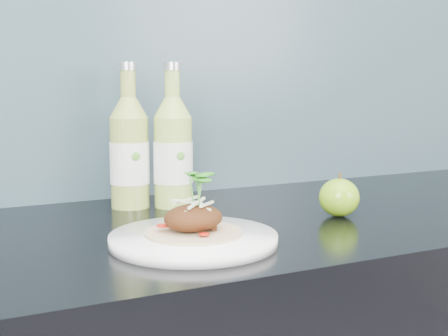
{
  "coord_description": "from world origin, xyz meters",
  "views": [
    {
      "loc": [
        -0.45,
        0.77,
        1.14
      ],
      "look_at": [
        -0.02,
        1.64,
        1.0
      ],
      "focal_mm": 50.0,
      "sensor_mm": 36.0,
      "label": 1
    }
  ],
  "objects_px": {
    "dinner_plate": "(193,239)",
    "cider_bottle_right": "(173,153)",
    "green_apple": "(339,197)",
    "cider_bottle_left": "(129,153)"
  },
  "relations": [
    {
      "from": "dinner_plate",
      "to": "cider_bottle_right",
      "type": "height_order",
      "value": "cider_bottle_right"
    },
    {
      "from": "dinner_plate",
      "to": "cider_bottle_right",
      "type": "bearing_deg",
      "value": 73.67
    },
    {
      "from": "green_apple",
      "to": "cider_bottle_left",
      "type": "height_order",
      "value": "cider_bottle_left"
    },
    {
      "from": "cider_bottle_left",
      "to": "cider_bottle_right",
      "type": "xyz_separation_m",
      "value": [
        0.08,
        -0.03,
        0.0
      ]
    },
    {
      "from": "cider_bottle_left",
      "to": "cider_bottle_right",
      "type": "bearing_deg",
      "value": -8.03
    },
    {
      "from": "green_apple",
      "to": "cider_bottle_right",
      "type": "relative_size",
      "value": 0.29
    },
    {
      "from": "dinner_plate",
      "to": "cider_bottle_left",
      "type": "relative_size",
      "value": 1.19
    },
    {
      "from": "dinner_plate",
      "to": "green_apple",
      "type": "height_order",
      "value": "green_apple"
    },
    {
      "from": "cider_bottle_left",
      "to": "cider_bottle_right",
      "type": "height_order",
      "value": "same"
    },
    {
      "from": "green_apple",
      "to": "dinner_plate",
      "type": "bearing_deg",
      "value": -168.89
    }
  ]
}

